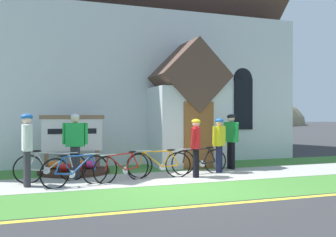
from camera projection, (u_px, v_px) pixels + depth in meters
The scene contains 20 objects.
ground at pixel (139, 166), 12.85m from camera, with size 140.00×140.00×0.00m, color #333335.
sidewalk_slab at pixel (125, 180), 10.05m from camera, with size 32.00×2.10×0.01m, color #A8A59E.
grass_verge at pixel (148, 196), 8.08m from camera, with size 32.00×2.07×0.01m, color #427F33.
church_lawn at pixel (110, 170), 11.92m from camera, with size 24.00×1.88×0.01m, color #427F33.
curb_paint_stripe at pixel (167, 209), 6.96m from camera, with size 28.00×0.16×0.01m, color yellow.
church_building at pixel (77, 41), 17.04m from camera, with size 15.36×11.62×13.12m.
church_sign at pixel (72, 135), 11.71m from camera, with size 1.91×0.18×1.69m.
flower_bed at pixel (74, 170), 11.27m from camera, with size 2.04×2.04×0.34m.
bicycle_red at pixel (200, 161), 11.15m from camera, with size 1.72×0.08×0.79m.
bicycle_black at pixel (159, 164), 10.50m from camera, with size 1.69×0.48×0.79m.
bicycle_white at pixel (122, 167), 9.86m from camera, with size 1.59×0.64×0.78m.
bicycle_orange at pixel (50, 167), 9.77m from camera, with size 1.79×0.16×0.84m.
bicycle_silver at pixel (75, 171), 9.19m from camera, with size 1.66×0.58×0.79m.
cyclist_in_red_jersey at pixel (27, 144), 9.11m from camera, with size 0.30×0.79×1.72m.
cyclist_in_blue_jersey at pixel (196, 144), 10.50m from camera, with size 0.43×0.61×1.58m.
cyclist_in_yellow_jersey at pixel (75, 140), 10.25m from camera, with size 0.64×0.34×1.73m.
cyclist_in_orange_jersey at pixel (231, 137), 12.09m from camera, with size 0.31×0.81×1.71m.
cyclist_in_green_jersey at pixel (219, 141), 11.36m from camera, with size 0.56×0.44×1.59m.
roadside_conifer at pixel (216, 61), 20.62m from camera, with size 2.82×2.82×7.46m.
distant_hill at pixel (74, 126), 61.50m from camera, with size 82.60×42.33×20.24m, color #847A5B.
Camera 1 is at (-3.39, -8.42, 1.68)m, focal length 41.63 mm.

